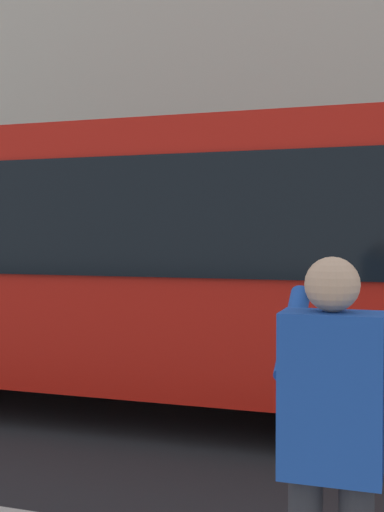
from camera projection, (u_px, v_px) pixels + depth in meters
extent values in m
plane|color=#232326|center=(271.00, 408.00, 7.28)|extent=(60.00, 60.00, 0.00)
cube|color=beige|center=(336.00, 38.00, 13.54)|extent=(28.00, 0.80, 12.00)
cube|color=red|center=(102.00, 255.00, 7.45)|extent=(9.00, 2.50, 2.60)
cube|color=black|center=(44.00, 217.00, 6.24)|extent=(7.60, 0.06, 1.10)
cylinder|color=black|center=(378.00, 358.00, 7.61)|extent=(1.00, 0.28, 1.00)
cylinder|color=black|center=(368.00, 404.00, 5.52)|extent=(1.00, 0.28, 1.00)
cube|color=#1E4CAD|center=(331.00, 395.00, 2.60)|extent=(0.40, 0.24, 0.66)
sphere|color=#D8A884|center=(332.00, 284.00, 2.59)|extent=(0.22, 0.22, 0.22)
cylinder|color=#1E4CAD|center=(293.00, 332.00, 2.80)|extent=(0.09, 0.48, 0.37)
cube|color=black|center=(316.00, 283.00, 2.90)|extent=(0.07, 0.01, 0.14)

